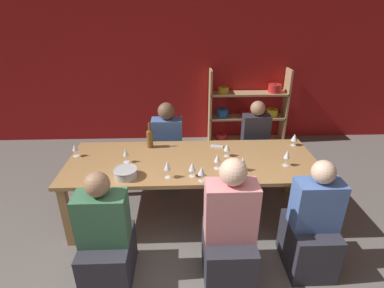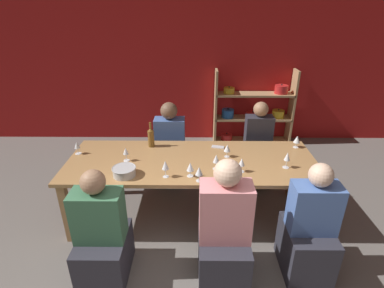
# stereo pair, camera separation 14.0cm
# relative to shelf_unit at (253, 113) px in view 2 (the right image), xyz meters

# --- Properties ---
(wall_back_red) EXTENTS (8.80, 0.06, 2.70)m
(wall_back_red) POSITION_rel_shelf_unit_xyz_m (-1.08, 0.20, 0.80)
(wall_back_red) COLOR #A31919
(wall_back_red) RESTS_ON ground_plane
(shelf_unit) EXTENTS (1.39, 0.30, 1.33)m
(shelf_unit) POSITION_rel_shelf_unit_xyz_m (0.00, 0.00, 0.00)
(shelf_unit) COLOR tan
(shelf_unit) RESTS_ON ground_plane
(dining_table) EXTENTS (2.77, 1.03, 0.76)m
(dining_table) POSITION_rel_shelf_unit_xyz_m (-1.07, -2.16, 0.13)
(dining_table) COLOR #AD7F4C
(dining_table) RESTS_ON ground_plane
(mixing_bowl) EXTENTS (0.24, 0.24, 0.09)m
(mixing_bowl) POSITION_rel_shelf_unit_xyz_m (-1.75, -2.50, 0.25)
(mixing_bowl) COLOR #B7BABC
(mixing_bowl) RESTS_ON dining_table
(wine_bottle_green) EXTENTS (0.08, 0.08, 0.31)m
(wine_bottle_green) POSITION_rel_shelf_unit_xyz_m (-1.57, -1.81, 0.33)
(wine_bottle_green) COLOR brown
(wine_bottle_green) RESTS_ON dining_table
(wine_glass_red_a) EXTENTS (0.07, 0.07, 0.17)m
(wine_glass_red_a) POSITION_rel_shelf_unit_xyz_m (-0.82, -2.36, 0.32)
(wine_glass_red_a) COLOR white
(wine_glass_red_a) RESTS_ON dining_table
(wine_glass_empty_a) EXTENTS (0.07, 0.07, 0.15)m
(wine_glass_empty_a) POSITION_rel_shelf_unit_xyz_m (-2.39, -2.02, 0.31)
(wine_glass_empty_a) COLOR white
(wine_glass_empty_a) RESTS_ON dining_table
(wine_glass_empty_b) EXTENTS (0.07, 0.07, 0.16)m
(wine_glass_empty_b) POSITION_rel_shelf_unit_xyz_m (-1.08, -2.51, 0.31)
(wine_glass_empty_b) COLOR white
(wine_glass_empty_b) RESTS_ON dining_table
(wine_glass_white_a) EXTENTS (0.07, 0.07, 0.16)m
(wine_glass_white_a) POSITION_rel_shelf_unit_xyz_m (-1.80, -2.18, 0.31)
(wine_glass_white_a) COLOR white
(wine_glass_white_a) RESTS_ON dining_table
(wine_glass_empty_c) EXTENTS (0.07, 0.07, 0.15)m
(wine_glass_empty_c) POSITION_rel_shelf_unit_xyz_m (-0.67, -2.08, 0.31)
(wine_glass_empty_c) COLOR white
(wine_glass_empty_c) RESTS_ON dining_table
(wine_glass_red_b) EXTENTS (0.07, 0.07, 0.18)m
(wine_glass_red_b) POSITION_rel_shelf_unit_xyz_m (-0.07, -2.32, 0.33)
(wine_glass_red_b) COLOR white
(wine_glass_red_b) RESTS_ON dining_table
(wine_glass_red_c) EXTENTS (0.07, 0.07, 0.18)m
(wine_glass_red_c) POSITION_rel_shelf_unit_xyz_m (-1.33, -2.52, 0.33)
(wine_glass_red_c) COLOR white
(wine_glass_red_c) RESTS_ON dining_table
(wine_glass_empty_d) EXTENTS (0.07, 0.07, 0.16)m
(wine_glass_empty_d) POSITION_rel_shelf_unit_xyz_m (-0.56, -2.41, 0.31)
(wine_glass_empty_d) COLOR white
(wine_glass_empty_d) RESTS_ON dining_table
(wine_glass_red_d) EXTENTS (0.07, 0.07, 0.16)m
(wine_glass_red_d) POSITION_rel_shelf_unit_xyz_m (-1.00, -2.60, 0.31)
(wine_glass_red_d) COLOR white
(wine_glass_red_d) RESTS_ON dining_table
(wine_glass_red_e) EXTENTS (0.08, 0.08, 0.15)m
(wine_glass_red_e) POSITION_rel_shelf_unit_xyz_m (0.19, -1.83, 0.31)
(wine_glass_red_e) COLOR white
(wine_glass_red_e) RESTS_ON dining_table
(cell_phone) EXTENTS (0.16, 0.10, 0.01)m
(cell_phone) POSITION_rel_shelf_unit_xyz_m (-0.76, -1.83, 0.21)
(cell_phone) COLOR silver
(cell_phone) RESTS_ON dining_table
(person_near_a) EXTENTS (0.41, 0.52, 1.16)m
(person_near_a) POSITION_rel_shelf_unit_xyz_m (0.00, -2.97, -0.13)
(person_near_a) COLOR #2D2D38
(person_near_a) RESTS_ON ground_plane
(person_far_a) EXTENTS (0.36, 0.45, 1.19)m
(person_far_a) POSITION_rel_shelf_unit_xyz_m (-0.18, -1.39, -0.11)
(person_far_a) COLOR #2D2D38
(person_far_a) RESTS_ON ground_plane
(person_near_b) EXTENTS (0.44, 0.55, 1.24)m
(person_near_b) POSITION_rel_shelf_unit_xyz_m (-0.78, -3.07, -0.10)
(person_near_b) COLOR #2D2D38
(person_near_b) RESTS_ON ground_plane
(person_far_b) EXTENTS (0.41, 0.52, 1.16)m
(person_far_b) POSITION_rel_shelf_unit_xyz_m (-1.39, -1.31, -0.13)
(person_far_b) COLOR #2D2D38
(person_far_b) RESTS_ON ground_plane
(person_near_c) EXTENTS (0.44, 0.54, 1.12)m
(person_near_c) POSITION_rel_shelf_unit_xyz_m (-1.88, -3.02, -0.15)
(person_near_c) COLOR #2D2D38
(person_near_c) RESTS_ON ground_plane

